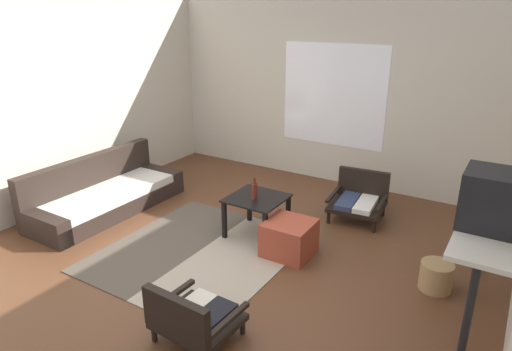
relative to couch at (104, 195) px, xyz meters
name	(u,v)px	position (x,y,z in m)	size (l,w,h in m)	color
ground_plane	(209,271)	(2.03, -0.47, -0.20)	(7.80, 7.80, 0.00)	#56331E
far_wall_with_window	(335,90)	(2.03, 2.59, 1.15)	(5.60, 0.13, 2.70)	beige
side_wall_left	(48,104)	(-0.63, -0.17, 1.15)	(0.12, 6.60, 2.70)	beige
area_rug	(198,252)	(1.71, -0.23, -0.20)	(1.84, 2.05, 0.01)	#4C4238
couch	(104,195)	(0.00, 0.00, 0.00)	(0.78, 2.03, 0.68)	black
coffee_table	(257,205)	(2.03, 0.44, 0.17)	(0.61, 0.60, 0.47)	black
armchair_by_window	(359,198)	(2.86, 1.51, 0.05)	(0.69, 0.66, 0.56)	black
armchair_striped_foreground	(192,317)	(2.55, -1.35, 0.03)	(0.63, 0.56, 0.51)	black
ottoman_orange	(289,238)	(2.55, 0.25, -0.02)	(0.48, 0.48, 0.37)	#993D28
console_shelf	(489,229)	(4.36, 0.29, 0.55)	(0.44, 1.61, 0.85)	beige
crt_television	(494,200)	(4.35, 0.14, 0.87)	(0.46, 0.43, 0.46)	black
clay_vase	(498,191)	(4.36, 0.70, 0.75)	(0.24, 0.24, 0.30)	brown
glass_bottle	(254,191)	(2.03, 0.38, 0.36)	(0.07, 0.07, 0.25)	#5B2319
wicker_basket	(436,276)	(4.00, 0.40, -0.07)	(0.30, 0.30, 0.27)	#9E7A4C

